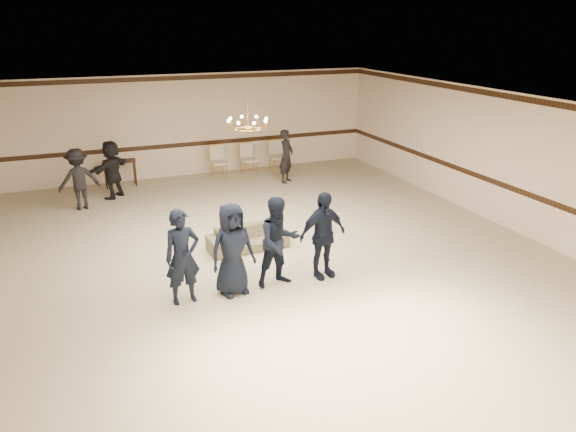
% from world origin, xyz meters
% --- Properties ---
extents(room, '(12.01, 14.01, 3.21)m').
position_xyz_m(room, '(0.00, 0.00, 1.60)').
color(room, '#BFB293').
rests_on(room, ground).
extents(chair_rail, '(12.00, 0.02, 0.14)m').
position_xyz_m(chair_rail, '(0.00, 6.99, 1.00)').
color(chair_rail, black).
rests_on(chair_rail, wall_back).
extents(crown_molding, '(12.00, 0.02, 0.14)m').
position_xyz_m(crown_molding, '(0.00, 6.99, 3.08)').
color(crown_molding, black).
rests_on(crown_molding, wall_back).
extents(chandelier, '(0.94, 0.94, 0.89)m').
position_xyz_m(chandelier, '(0.00, 1.00, 2.88)').
color(chandelier, '#B07F38').
rests_on(chandelier, ceiling).
extents(boy_a, '(0.67, 0.49, 1.73)m').
position_xyz_m(boy_a, '(-1.99, -1.31, 0.86)').
color(boy_a, black).
rests_on(boy_a, floor).
extents(boy_b, '(0.93, 0.69, 1.73)m').
position_xyz_m(boy_b, '(-1.09, -1.31, 0.86)').
color(boy_b, black).
rests_on(boy_b, floor).
extents(boy_c, '(0.90, 0.73, 1.73)m').
position_xyz_m(boy_c, '(-0.19, -1.31, 0.86)').
color(boy_c, black).
rests_on(boy_c, floor).
extents(boy_d, '(1.07, 0.57, 1.73)m').
position_xyz_m(boy_d, '(0.71, -1.31, 0.86)').
color(boy_d, black).
rests_on(boy_d, floor).
extents(settee, '(1.78, 0.79, 0.51)m').
position_xyz_m(settee, '(-0.22, 0.52, 0.25)').
color(settee, brown).
rests_on(settee, floor).
extents(adult_left, '(1.14, 0.77, 1.63)m').
position_xyz_m(adult_left, '(-3.51, 4.72, 0.82)').
color(adult_left, black).
rests_on(adult_left, floor).
extents(adult_mid, '(1.39, 1.43, 1.63)m').
position_xyz_m(adult_mid, '(-2.61, 5.42, 0.82)').
color(adult_mid, black).
rests_on(adult_mid, floor).
extents(adult_right, '(0.70, 0.70, 1.63)m').
position_xyz_m(adult_right, '(2.49, 5.02, 0.82)').
color(adult_right, black).
rests_on(adult_right, floor).
extents(banquet_chair_left, '(0.52, 0.52, 1.01)m').
position_xyz_m(banquet_chair_left, '(0.67, 6.28, 0.50)').
color(banquet_chair_left, beige).
rests_on(banquet_chair_left, floor).
extents(banquet_chair_mid, '(0.53, 0.53, 1.01)m').
position_xyz_m(banquet_chair_mid, '(1.67, 6.28, 0.50)').
color(banquet_chair_mid, beige).
rests_on(banquet_chair_mid, floor).
extents(banquet_chair_right, '(0.53, 0.53, 1.01)m').
position_xyz_m(banquet_chair_right, '(2.67, 6.28, 0.50)').
color(banquet_chair_right, beige).
rests_on(banquet_chair_right, floor).
extents(console_table, '(0.99, 0.49, 0.80)m').
position_xyz_m(console_table, '(-2.33, 6.48, 0.40)').
color(console_table, '#311D10').
rests_on(console_table, floor).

